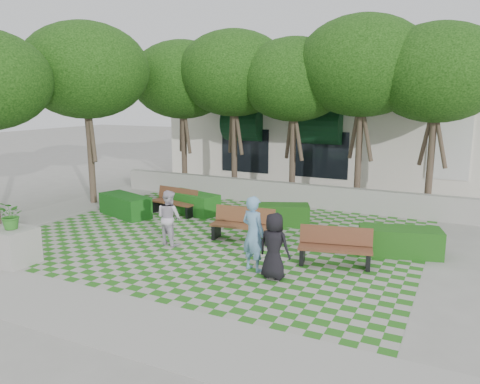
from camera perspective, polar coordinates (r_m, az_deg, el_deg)
The scene contains 18 objects.
ground at distance 13.83m, azimuth -4.64°, elevation -6.63°, with size 90.00×90.00×0.00m, color gray.
lawn at distance 14.65m, azimuth -2.63°, elevation -5.53°, with size 12.00×12.00×0.00m, color #2B721E.
sidewalk_south at distance 10.37m, azimuth -18.46°, elevation -13.60°, with size 16.00×2.00×0.01m, color #9E9B93.
sidewalk_west at distance 19.09m, azimuth -21.94°, elevation -2.32°, with size 2.00×12.00×0.01m, color #9E9B93.
retaining_wall at distance 19.12m, azimuth 4.90°, elevation -0.12°, with size 15.00×0.36×0.90m, color #9E9B93.
bench_east at distance 12.43m, azimuth 11.53°, elevation -6.65°, with size 1.97×1.01×0.99m.
bench_mid at distance 14.23m, azimuth 0.36°, elevation -4.03°, with size 1.97×0.84×1.00m.
bench_west at distance 17.54m, azimuth -7.95°, elevation -1.19°, with size 1.91×0.83×0.97m.
hedge_east at distance 13.69m, azimuth 18.90°, elevation -5.75°, with size 2.19×0.87×0.76m, color #194D14.
hedge_midright at distance 16.03m, azimuth 4.80°, elevation -2.76°, with size 2.01×0.81×0.70m, color #184813.
hedge_midleft at distance 17.66m, azimuth -5.90°, elevation -1.32°, with size 2.21×0.88×0.77m, color #165316.
hedge_west at distance 17.66m, azimuth -13.82°, elevation -1.61°, with size 2.21×0.88×0.77m, color #134915.
planter_front at distance 13.54m, azimuth -25.87°, elevation -5.16°, with size 0.96×0.96×1.69m.
person_blue at distance 11.69m, azimuth 1.66°, elevation -5.10°, with size 0.70×0.46×1.92m, color #6D9EC8.
person_dark at distance 11.26m, azimuth 4.18°, elevation -6.57°, with size 0.79×0.52×1.62m, color black.
person_white at distance 13.91m, azimuth -8.65°, elevation -3.10°, with size 0.80×0.62×1.64m, color silver.
tree_row at distance 19.27m, azimuth -0.45°, elevation 14.16°, with size 17.70×13.40×7.41m.
building at distance 26.06m, azimuth 13.33°, elevation 7.33°, with size 18.00×8.92×5.15m.
Camera 1 is at (6.79, -11.25, 4.32)m, focal length 35.00 mm.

